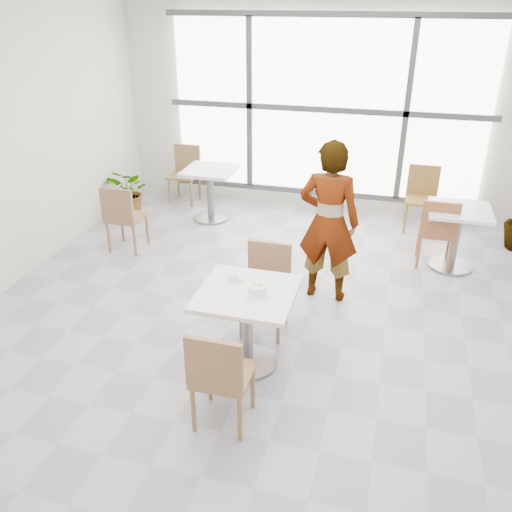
% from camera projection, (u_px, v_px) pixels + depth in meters
% --- Properties ---
extents(floor, '(7.00, 7.00, 0.00)m').
position_uv_depth(floor, '(264.00, 335.00, 5.17)').
color(floor, '#9E9EA5').
rests_on(floor, ground).
extents(wall_back, '(6.00, 0.00, 6.00)m').
position_uv_depth(wall_back, '(326.00, 108.00, 7.52)').
color(wall_back, silver).
rests_on(wall_back, ground).
extents(window, '(4.60, 0.07, 2.52)m').
position_uv_depth(window, '(325.00, 109.00, 7.47)').
color(window, white).
rests_on(window, ground).
extents(main_table, '(0.80, 0.80, 0.75)m').
position_uv_depth(main_table, '(247.00, 314.00, 4.54)').
color(main_table, white).
rests_on(main_table, ground).
extents(chair_near, '(0.42, 0.42, 0.87)m').
position_uv_depth(chair_near, '(219.00, 374.00, 3.87)').
color(chair_near, '#916541').
rests_on(chair_near, ground).
extents(chair_far, '(0.42, 0.42, 0.87)m').
position_uv_depth(chair_far, '(267.00, 282.00, 5.09)').
color(chair_far, '#8E6444').
rests_on(chair_far, ground).
extents(oatmeal_bowl, '(0.21, 0.21, 0.09)m').
position_uv_depth(oatmeal_bowl, '(258.00, 289.00, 4.38)').
color(oatmeal_bowl, white).
rests_on(oatmeal_bowl, main_table).
extents(coffee_cup, '(0.16, 0.13, 0.07)m').
position_uv_depth(coffee_cup, '(233.00, 277.00, 4.59)').
color(coffee_cup, white).
rests_on(coffee_cup, main_table).
extents(person, '(0.65, 0.44, 1.72)m').
position_uv_depth(person, '(329.00, 222.00, 5.47)').
color(person, black).
rests_on(person, ground).
extents(bg_table_left, '(0.70, 0.70, 0.75)m').
position_uv_depth(bg_table_left, '(210.00, 187.00, 7.59)').
color(bg_table_left, silver).
rests_on(bg_table_left, ground).
extents(bg_table_right, '(0.70, 0.70, 0.75)m').
position_uv_depth(bg_table_right, '(457.00, 230.00, 6.23)').
color(bg_table_right, white).
rests_on(bg_table_right, ground).
extents(bg_chair_left_near, '(0.42, 0.42, 0.87)m').
position_uv_depth(bg_chair_left_near, '(123.00, 215.00, 6.62)').
color(bg_chair_left_near, brown).
rests_on(bg_chair_left_near, ground).
extents(bg_chair_left_far, '(0.42, 0.42, 0.87)m').
position_uv_depth(bg_chair_left_far, '(186.00, 170.00, 8.27)').
color(bg_chair_left_far, olive).
rests_on(bg_chair_left_far, ground).
extents(bg_chair_right_near, '(0.42, 0.42, 0.87)m').
position_uv_depth(bg_chair_right_near, '(438.00, 229.00, 6.22)').
color(bg_chair_right_near, '#955732').
rests_on(bg_chair_right_near, ground).
extents(bg_chair_right_far, '(0.42, 0.42, 0.87)m').
position_uv_depth(bg_chair_right_far, '(422.00, 193.00, 7.31)').
color(bg_chair_right_far, olive).
rests_on(bg_chair_right_far, ground).
extents(plant_left, '(0.79, 0.74, 0.72)m').
position_uv_depth(plant_left, '(130.00, 192.00, 7.79)').
color(plant_left, '#448344').
rests_on(plant_left, ground).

